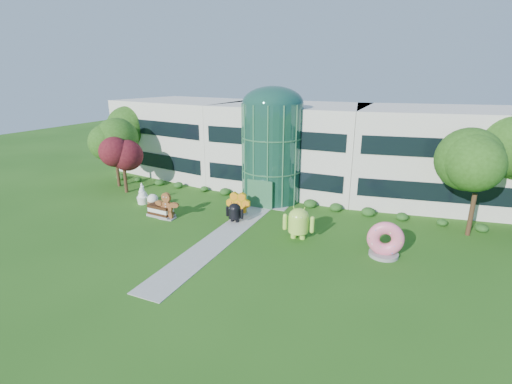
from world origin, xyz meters
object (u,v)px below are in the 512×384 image
at_px(gingerbread, 167,206).
at_px(android_black, 235,211).
at_px(android_green, 299,221).
at_px(donut, 385,239).

bearing_deg(gingerbread, android_black, 14.68).
bearing_deg(android_black, android_green, -6.95).
relative_size(donut, gingerbread, 1.00).
distance_m(android_green, donut, 6.56).
height_order(android_black, donut, donut).
xyz_separation_m(android_green, donut, (6.55, -0.34, -0.13)).
relative_size(android_black, gingerbread, 0.75).
relative_size(android_green, gingerbread, 1.09).
bearing_deg(android_black, gingerbread, -161.11).
xyz_separation_m(donut, gingerbread, (-18.63, -0.48, -0.10)).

